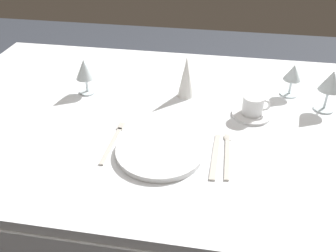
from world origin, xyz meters
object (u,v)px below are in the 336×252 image
object	(u,v)px
dinner_knife	(215,157)
fork_outer	(114,140)
wine_glass_right	(293,75)
napkin_folded	(186,77)
dinner_plate	(162,151)
wine_glass_centre	(331,83)
spoon_soup	(227,150)
wine_glass_left	(85,70)
coffee_cup_left	(253,105)

from	to	relation	value
dinner_knife	fork_outer	bearing A→B (deg)	174.78
dinner_knife	wine_glass_right	bearing A→B (deg)	58.89
wine_glass_right	napkin_folded	xyz separation A→B (m)	(-0.40, -0.07, -0.01)
dinner_plate	wine_glass_centre	xyz separation A→B (m)	(0.54, 0.35, 0.10)
fork_outer	napkin_folded	world-z (taller)	napkin_folded
wine_glass_right	spoon_soup	bearing A→B (deg)	-119.92
fork_outer	spoon_soup	world-z (taller)	spoon_soup
wine_glass_left	napkin_folded	bearing A→B (deg)	5.62
dinner_plate	fork_outer	xyz separation A→B (m)	(-0.16, 0.04, -0.01)
fork_outer	wine_glass_centre	world-z (taller)	wine_glass_centre
dinner_knife	wine_glass_left	xyz separation A→B (m)	(-0.52, 0.32, 0.09)
dinner_knife	wine_glass_left	world-z (taller)	wine_glass_left
spoon_soup	wine_glass_centre	bearing A→B (deg)	41.49
spoon_soup	wine_glass_right	xyz separation A→B (m)	(0.23, 0.39, 0.08)
dinner_plate	fork_outer	size ratio (longest dim) A/B	1.21
spoon_soup	coffee_cup_left	distance (m)	0.23
dinner_plate	napkin_folded	bearing A→B (deg)	85.47
fork_outer	wine_glass_right	world-z (taller)	wine_glass_right
coffee_cup_left	wine_glass_right	distance (m)	0.23
fork_outer	napkin_folded	bearing A→B (deg)	59.78
coffee_cup_left	wine_glass_right	world-z (taller)	wine_glass_right
fork_outer	dinner_knife	bearing A→B (deg)	-5.22
dinner_plate	napkin_folded	xyz separation A→B (m)	(0.03, 0.37, 0.07)
spoon_soup	wine_glass_left	xyz separation A→B (m)	(-0.56, 0.28, 0.09)
wine_glass_centre	napkin_folded	distance (m)	0.51
napkin_folded	wine_glass_left	bearing A→B (deg)	-174.38
dinner_plate	wine_glass_right	world-z (taller)	wine_glass_right
dinner_knife	coffee_cup_left	world-z (taller)	coffee_cup_left
fork_outer	coffee_cup_left	world-z (taller)	coffee_cup_left
dinner_plate	wine_glass_right	distance (m)	0.62
dinner_knife	napkin_folded	distance (m)	0.39
coffee_cup_left	napkin_folded	bearing A→B (deg)	157.74
wine_glass_left	napkin_folded	world-z (taller)	napkin_folded
fork_outer	coffee_cup_left	size ratio (longest dim) A/B	2.31
fork_outer	wine_glass_left	bearing A→B (deg)	123.53
wine_glass_centre	dinner_knife	bearing A→B (deg)	-137.72
dinner_knife	wine_glass_right	distance (m)	0.51
wine_glass_centre	napkin_folded	world-z (taller)	napkin_folded
wine_glass_right	napkin_folded	size ratio (longest dim) A/B	0.77
coffee_cup_left	wine_glass_right	xyz separation A→B (m)	(0.15, 0.18, 0.04)
dinner_plate	wine_glass_right	bearing A→B (deg)	46.01
dinner_knife	wine_glass_right	xyz separation A→B (m)	(0.26, 0.43, 0.08)
dinner_knife	coffee_cup_left	size ratio (longest dim) A/B	2.27
dinner_plate	dinner_knife	distance (m)	0.16
wine_glass_left	napkin_folded	distance (m)	0.39
wine_glass_left	napkin_folded	size ratio (longest dim) A/B	0.85
fork_outer	dinner_knife	world-z (taller)	same
wine_glass_centre	wine_glass_left	distance (m)	0.90
wine_glass_centre	coffee_cup_left	bearing A→B (deg)	-161.99
dinner_knife	napkin_folded	bearing A→B (deg)	110.49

